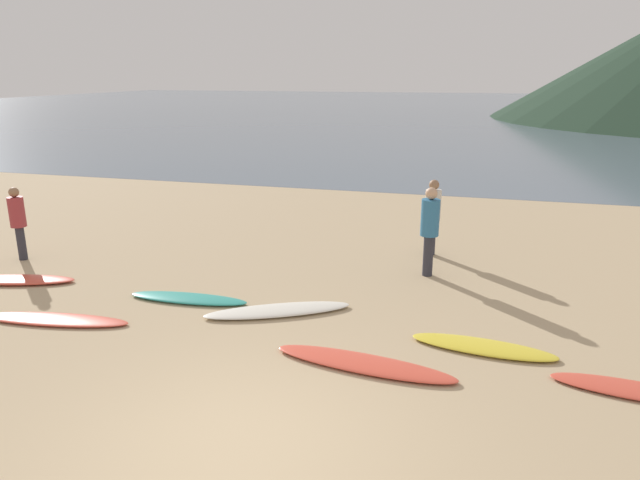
{
  "coord_description": "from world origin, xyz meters",
  "views": [
    {
      "loc": [
        2.29,
        -4.99,
        3.94
      ],
      "look_at": [
        -0.74,
        6.07,
        0.6
      ],
      "focal_mm": 32.53,
      "sensor_mm": 36.0,
      "label": 1
    }
  ],
  "objects": [
    {
      "name": "ground_plane",
      "position": [
        0.0,
        10.0,
        -0.1
      ],
      "size": [
        120.0,
        120.0,
        0.2
      ],
      "primitive_type": "cube",
      "color": "tan",
      "rests_on": "ground"
    },
    {
      "name": "ocean_water",
      "position": [
        0.0,
        64.15,
        0.0
      ],
      "size": [
        140.0,
        100.0,
        0.01
      ],
      "primitive_type": "cube",
      "color": "slate",
      "rests_on": "ground"
    },
    {
      "name": "surfboard_0",
      "position": [
        -6.24,
        3.65,
        0.05
      ],
      "size": [
        2.4,
        1.14,
        0.1
      ],
      "primitive_type": "ellipsoid",
      "rotation": [
        0.0,
        0.0,
        0.25
      ],
      "color": "#D84C38",
      "rests_on": "ground"
    },
    {
      "name": "surfboard_1",
      "position": [
        -4.22,
        2.29,
        0.04
      ],
      "size": [
        2.6,
        0.86,
        0.07
      ],
      "primitive_type": "ellipsoid",
      "rotation": [
        0.0,
        0.0,
        0.13
      ],
      "color": "#D84C38",
      "rests_on": "ground"
    },
    {
      "name": "surfboard_2",
      "position": [
        -2.53,
        3.69,
        0.04
      ],
      "size": [
        2.22,
        0.62,
        0.09
      ],
      "primitive_type": "ellipsoid",
      "rotation": [
        0.0,
        0.0,
        0.05
      ],
      "color": "teal",
      "rests_on": "ground"
    },
    {
      "name": "surfboard_3",
      "position": [
        -0.8,
        3.59,
        0.05
      ],
      "size": [
        2.48,
        1.66,
        0.1
      ],
      "primitive_type": "ellipsoid",
      "rotation": [
        0.0,
        0.0,
        0.48
      ],
      "color": "silver",
      "rests_on": "ground"
    },
    {
      "name": "surfboard_4",
      "position": [
        0.97,
        2.15,
        0.05
      ],
      "size": [
        2.66,
        0.88,
        0.09
      ],
      "primitive_type": "ellipsoid",
      "rotation": [
        0.0,
        0.0,
        -0.12
      ],
      "color": "#D84C38",
      "rests_on": "ground"
    },
    {
      "name": "surfboard_5",
      "position": [
        2.56,
        3.12,
        0.04
      ],
      "size": [
        2.15,
        0.78,
        0.08
      ],
      "primitive_type": "ellipsoid",
      "rotation": [
        0.0,
        0.0,
        -0.1
      ],
      "color": "yellow",
      "rests_on": "ground"
    },
    {
      "name": "surfboard_6",
      "position": [
        4.42,
        2.39,
        0.04
      ],
      "size": [
        2.05,
        0.74,
        0.07
      ],
      "primitive_type": "ellipsoid",
      "rotation": [
        0.0,
        0.0,
        -0.11
      ],
      "color": "#D84C38",
      "rests_on": "ground"
    },
    {
      "name": "person_0",
      "position": [
        1.4,
        7.6,
        1.0
      ],
      "size": [
        0.34,
        0.34,
        1.69
      ],
      "rotation": [
        0.0,
        0.0,
        2.19
      ],
      "color": "#2D2D38",
      "rests_on": "ground"
    },
    {
      "name": "person_1",
      "position": [
        -7.13,
        4.88,
        0.94
      ],
      "size": [
        0.32,
        0.32,
        1.6
      ],
      "rotation": [
        0.0,
        0.0,
        4.77
      ],
      "color": "#2D2D38",
      "rests_on": "ground"
    },
    {
      "name": "person_2",
      "position": [
        1.46,
        6.18,
        1.06
      ],
      "size": [
        0.36,
        0.36,
        1.79
      ],
      "rotation": [
        0.0,
        0.0,
        0.32
      ],
      "color": "#2D2D38",
      "rests_on": "ground"
    }
  ]
}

